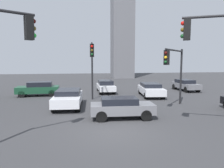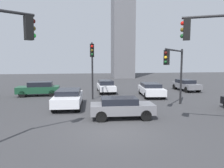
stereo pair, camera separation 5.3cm
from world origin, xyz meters
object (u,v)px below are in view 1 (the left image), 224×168
(car_2, at_px, (38,88))
(car_4, at_px, (68,98))
(traffic_light_0, at_px, (174,64))
(car_6, at_px, (151,89))
(car_0, at_px, (122,107))
(car_7, at_px, (106,86))
(car_1, at_px, (185,85))
(traffic_light_2, at_px, (92,60))

(car_2, height_order, car_4, car_2)
(traffic_light_0, bearing_deg, car_2, -81.72)
(car_2, height_order, car_6, car_2)
(car_6, bearing_deg, car_2, -93.90)
(car_0, height_order, car_7, car_7)
(car_4, bearing_deg, car_2, -146.88)
(car_0, xyz_separation_m, car_4, (-3.45, 3.82, 0.03))
(car_2, bearing_deg, car_0, 122.51)
(car_1, bearing_deg, traffic_light_0, -36.05)
(car_6, xyz_separation_m, car_7, (-4.21, 3.44, 0.01))
(car_6, bearing_deg, car_0, -24.82)
(car_4, distance_m, car_7, 8.16)
(traffic_light_0, relative_size, car_0, 1.13)
(car_6, bearing_deg, car_7, -122.60)
(traffic_light_0, height_order, car_6, traffic_light_0)
(car_7, bearing_deg, car_4, -27.88)
(car_0, bearing_deg, car_4, 135.71)
(car_2, xyz_separation_m, car_7, (7.18, 1.32, -0.04))
(traffic_light_0, height_order, car_2, traffic_light_0)
(traffic_light_0, distance_m, car_2, 13.76)
(car_1, xyz_separation_m, car_4, (-13.66, -6.99, 0.03))
(car_2, bearing_deg, car_4, 117.01)
(traffic_light_0, xyz_separation_m, car_4, (-7.91, 1.69, -2.59))
(car_6, relative_size, car_7, 1.09)
(car_1, xyz_separation_m, car_2, (-16.97, -1.12, 0.05))
(traffic_light_2, relative_size, car_4, 1.10)
(car_0, xyz_separation_m, car_6, (4.63, 7.57, 0.00))
(traffic_light_0, bearing_deg, car_4, -59.80)
(traffic_light_2, height_order, car_4, traffic_light_2)
(car_7, bearing_deg, car_2, -79.16)
(traffic_light_0, distance_m, traffic_light_2, 6.74)
(car_0, height_order, car_6, car_6)
(traffic_light_2, distance_m, car_7, 6.71)
(traffic_light_0, relative_size, car_7, 1.06)
(traffic_light_2, xyz_separation_m, car_0, (1.47, -5.30, -2.99))
(car_2, relative_size, car_7, 0.99)
(car_6, bearing_deg, car_4, -58.46)
(car_0, bearing_deg, car_2, 128.49)
(traffic_light_2, bearing_deg, car_4, -49.40)
(traffic_light_0, height_order, car_0, traffic_light_0)
(car_2, bearing_deg, car_6, 167.08)
(car_0, distance_m, car_4, 5.15)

